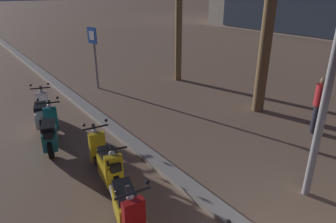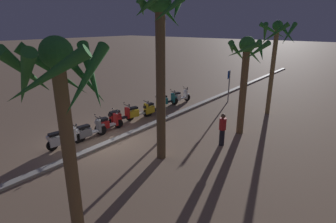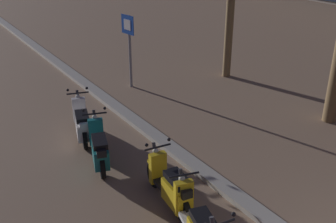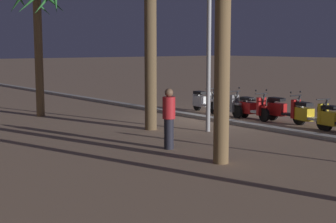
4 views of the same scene
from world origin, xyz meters
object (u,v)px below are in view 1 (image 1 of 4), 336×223
scooter_yellow_lead_nearest (106,162)px  scooter_yellow_mid_rear (121,196)px  scooter_white_mid_front (42,113)px  scooter_teal_second_in_line (51,132)px  crossing_sign (94,51)px  pedestrian_window_shopping (320,104)px

scooter_yellow_lead_nearest → scooter_yellow_mid_rear: 1.16m
scooter_white_mid_front → scooter_teal_second_in_line: (1.39, -0.18, 0.00)m
crossing_sign → scooter_yellow_lead_nearest: bearing=-22.2°
scooter_yellow_lead_nearest → crossing_sign: size_ratio=0.72×
scooter_white_mid_front → crossing_sign: (-2.51, 2.78, 1.06)m
scooter_white_mid_front → pedestrian_window_shopping: 7.75m
scooter_teal_second_in_line → scooter_yellow_mid_rear: 3.24m
pedestrian_window_shopping → scooter_yellow_lead_nearest: bearing=-103.4°
scooter_yellow_mid_rear → crossing_sign: size_ratio=0.75×
scooter_yellow_lead_nearest → scooter_teal_second_in_line: bearing=-166.4°
scooter_white_mid_front → scooter_yellow_lead_nearest: 3.50m
pedestrian_window_shopping → scooter_yellow_mid_rear: bearing=-92.2°
scooter_teal_second_in_line → scooter_yellow_lead_nearest: (2.10, 0.51, 0.00)m
pedestrian_window_shopping → scooter_teal_second_in_line: bearing=-119.0°
crossing_sign → scooter_teal_second_in_line: bearing=-37.2°
scooter_white_mid_front → crossing_sign: 3.90m
scooter_white_mid_front → scooter_yellow_mid_rear: size_ratio=0.96×
scooter_yellow_lead_nearest → pedestrian_window_shopping: pedestrian_window_shopping is taller
scooter_white_mid_front → crossing_sign: crossing_sign is taller
scooter_teal_second_in_line → crossing_sign: crossing_sign is taller
crossing_sign → scooter_yellow_mid_rear: bearing=-20.7°
scooter_teal_second_in_line → scooter_white_mid_front: bearing=172.8°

